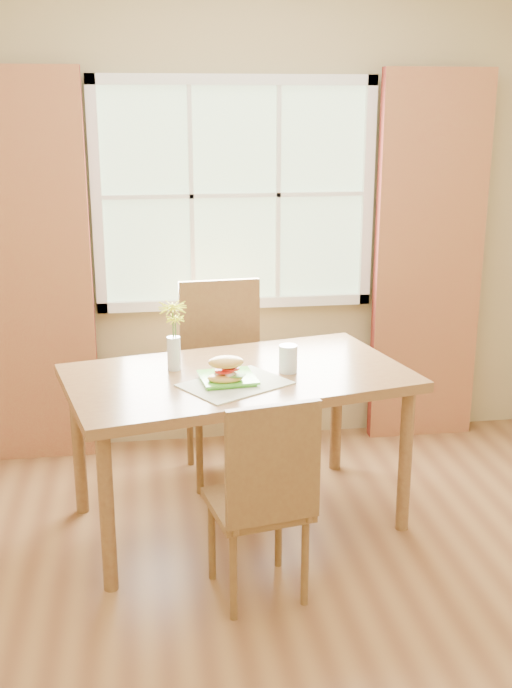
{
  "coord_description": "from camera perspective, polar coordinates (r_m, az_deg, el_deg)",
  "views": [
    {
      "loc": [
        -0.56,
        -2.75,
        2.0
      ],
      "look_at": [
        -0.04,
        0.79,
        0.93
      ],
      "focal_mm": 42.0,
      "sensor_mm": 36.0,
      "label": 1
    }
  ],
  "objects": [
    {
      "name": "chair_near",
      "position": [
        3.29,
        0.54,
        -10.46
      ],
      "size": [
        0.45,
        0.45,
        0.92
      ],
      "rotation": [
        0.0,
        0.0,
        0.19
      ],
      "color": "brown",
      "rests_on": "room"
    },
    {
      "name": "curtain_left",
      "position": [
        4.66,
        -15.57,
        4.88
      ],
      "size": [
        0.65,
        0.08,
        2.2
      ],
      "primitive_type": "cube",
      "color": "maroon",
      "rests_on": "room"
    },
    {
      "name": "curtain_right",
      "position": [
        4.93,
        12.12,
        5.74
      ],
      "size": [
        0.65,
        0.08,
        2.2
      ],
      "primitive_type": "cube",
      "color": "maroon",
      "rests_on": "room"
    },
    {
      "name": "room",
      "position": [
        2.88,
        3.03,
        3.56
      ],
      "size": [
        4.24,
        3.84,
        2.74
      ],
      "color": "brown",
      "rests_on": "ground"
    },
    {
      "name": "croissant_sandwich",
      "position": [
        3.62,
        -2.15,
        -1.82
      ],
      "size": [
        0.17,
        0.11,
        0.12
      ],
      "rotation": [
        0.0,
        0.0,
        -0.0
      ],
      "color": "#E4B84D",
      "rests_on": "plate"
    },
    {
      "name": "chair_far",
      "position": [
        4.45,
        -2.33,
        -1.86
      ],
      "size": [
        0.48,
        0.48,
        1.08
      ],
      "rotation": [
        0.0,
        0.0,
        0.07
      ],
      "color": "brown",
      "rests_on": "room"
    },
    {
      "name": "plate",
      "position": [
        3.69,
        -2.02,
        -2.52
      ],
      "size": [
        0.27,
        0.27,
        0.01
      ],
      "primitive_type": "cube",
      "rotation": [
        0.0,
        0.0,
        0.1
      ],
      "color": "#52BF2F",
      "rests_on": "placemat"
    },
    {
      "name": "water_glass",
      "position": [
        3.82,
        2.29,
        -1.1
      ],
      "size": [
        0.09,
        0.09,
        0.13
      ],
      "color": "silver",
      "rests_on": "dining_table"
    },
    {
      "name": "dining_table",
      "position": [
        3.84,
        -1.28,
        -3.2
      ],
      "size": [
        1.75,
        1.22,
        0.78
      ],
      "rotation": [
        0.0,
        0.0,
        0.22
      ],
      "color": "brown",
      "rests_on": "room"
    },
    {
      "name": "window",
      "position": [
        4.68,
        -1.51,
        10.5
      ],
      "size": [
        1.62,
        0.06,
        1.32
      ],
      "color": "#A0BF90",
      "rests_on": "room"
    },
    {
      "name": "flower_vase",
      "position": [
        3.83,
        -5.87,
        1.02
      ],
      "size": [
        0.14,
        0.14,
        0.33
      ],
      "color": "silver",
      "rests_on": "dining_table"
    },
    {
      "name": "placemat",
      "position": [
        3.66,
        -1.49,
        -2.86
      ],
      "size": [
        0.56,
        0.51,
        0.01
      ],
      "primitive_type": "cube",
      "rotation": [
        0.0,
        0.0,
        0.54
      ],
      "color": "beige",
      "rests_on": "dining_table"
    }
  ]
}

